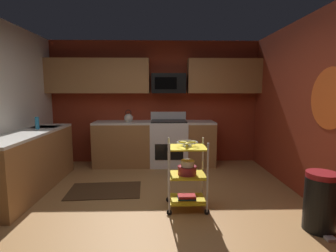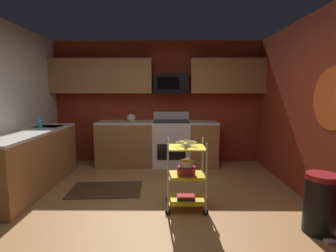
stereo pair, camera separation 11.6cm
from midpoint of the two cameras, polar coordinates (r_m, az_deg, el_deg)
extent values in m
cube|color=#A87542|center=(3.58, -4.83, -18.17)|extent=(4.40, 4.80, 0.04)
cube|color=maroon|center=(5.66, -3.52, 5.20)|extent=(4.52, 0.06, 2.60)
cube|color=maroon|center=(3.81, 30.73, 3.01)|extent=(0.06, 4.80, 2.60)
cylinder|color=#E5591E|center=(3.71, 31.17, 5.21)|extent=(0.00, 0.77, 0.77)
cube|color=#9E6B3D|center=(5.43, -3.57, -4.05)|extent=(2.48, 0.60, 0.88)
cube|color=silver|center=(5.36, -3.61, 0.78)|extent=(2.48, 0.60, 0.04)
cube|color=#9E6B3D|center=(4.59, -28.91, -7.15)|extent=(0.60, 2.17, 0.88)
cube|color=silver|center=(4.51, -29.28, -1.47)|extent=(0.60, 2.17, 0.04)
cube|color=#B7BABC|center=(5.08, -25.91, -1.03)|extent=(0.44, 0.36, 0.16)
cube|color=white|center=(5.43, -0.47, -3.83)|extent=(0.76, 0.64, 0.92)
cube|color=black|center=(5.13, -0.41, -5.75)|extent=(0.56, 0.01, 0.32)
cube|color=white|center=(5.63, -0.52, 2.25)|extent=(0.76, 0.06, 0.18)
cube|color=black|center=(5.35, -0.47, 1.11)|extent=(0.72, 0.60, 0.02)
cube|color=#9E6B3D|center=(5.63, -15.66, 10.53)|extent=(2.09, 0.33, 0.70)
cube|color=#9E6B3D|center=(5.60, 11.59, 10.67)|extent=(1.51, 0.33, 0.70)
cube|color=black|center=(5.43, -0.50, 9.34)|extent=(0.70, 0.38, 0.40)
cube|color=black|center=(5.24, -1.13, 9.40)|extent=(0.44, 0.01, 0.24)
cylinder|color=silver|center=(3.24, -0.75, -11.46)|extent=(0.02, 0.02, 0.88)
cylinder|color=black|center=(3.41, -0.74, -18.46)|extent=(0.07, 0.02, 0.07)
cylinder|color=silver|center=(3.28, 7.68, -11.30)|extent=(0.02, 0.02, 0.88)
cylinder|color=black|center=(3.45, 7.55, -18.23)|extent=(0.07, 0.02, 0.07)
cylinder|color=silver|center=(3.61, -0.82, -9.45)|extent=(0.02, 0.02, 0.88)
cylinder|color=black|center=(3.76, -0.81, -15.87)|extent=(0.07, 0.02, 0.07)
cylinder|color=silver|center=(3.65, 6.71, -9.34)|extent=(0.02, 0.02, 0.88)
cylinder|color=black|center=(3.80, 6.61, -15.70)|extent=(0.07, 0.02, 0.07)
cube|color=yellow|center=(3.56, 3.17, -15.80)|extent=(0.48, 0.39, 0.02)
cube|color=yellow|center=(3.45, 3.21, -10.75)|extent=(0.48, 0.39, 0.02)
cube|color=yellow|center=(3.35, 3.26, -4.73)|extent=(0.48, 0.39, 0.02)
torus|color=silver|center=(3.33, 3.27, -3.57)|extent=(0.27, 0.27, 0.01)
cylinder|color=silver|center=(3.34, 3.26, -4.41)|extent=(0.12, 0.12, 0.02)
ellipsoid|color=yellow|center=(3.36, 4.06, -3.77)|extent=(0.17, 0.09, 0.04)
ellipsoid|color=yellow|center=(3.37, 2.59, -3.72)|extent=(0.15, 0.14, 0.04)
ellipsoid|color=yellow|center=(3.29, 3.14, -3.99)|extent=(0.08, 0.17, 0.04)
cylinder|color=maroon|center=(3.43, 3.24, -9.75)|extent=(0.24, 0.24, 0.11)
torus|color=maroon|center=(3.41, 3.25, -8.89)|extent=(0.25, 0.25, 0.01)
cylinder|color=silver|center=(3.38, 3.34, -8.25)|extent=(0.17, 0.17, 0.08)
torus|color=silver|center=(3.37, 3.34, -7.63)|extent=(0.18, 0.18, 0.01)
cube|color=#1E4C8C|center=(3.55, 3.17, -15.49)|extent=(0.24, 0.15, 0.02)
cube|color=#B22626|center=(3.55, 3.18, -15.16)|extent=(0.23, 0.16, 0.02)
sphere|color=beige|center=(5.40, -9.31, 1.72)|extent=(0.18, 0.18, 0.18)
sphere|color=black|center=(5.39, -9.33, 2.64)|extent=(0.03, 0.03, 0.03)
cone|color=beige|center=(5.38, -8.46, 1.92)|extent=(0.09, 0.04, 0.06)
torus|color=black|center=(5.39, -9.33, 2.91)|extent=(0.12, 0.01, 0.12)
cylinder|color=#2D8CBF|center=(4.81, -27.46, 0.59)|extent=(0.06, 0.06, 0.20)
cylinder|color=black|center=(3.40, 29.62, -14.70)|extent=(0.34, 0.34, 0.60)
cylinder|color=maroon|center=(3.30, 30.00, -9.36)|extent=(0.33, 0.33, 0.06)
cube|color=#B2B2B7|center=(3.36, 31.24, -20.46)|extent=(0.10, 0.08, 0.03)
cube|color=#472D19|center=(4.29, -14.51, -13.55)|extent=(1.14, 0.77, 0.01)
camera|label=1|loc=(0.06, -90.91, -0.12)|focal=27.71mm
camera|label=2|loc=(0.06, 89.09, 0.12)|focal=27.71mm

